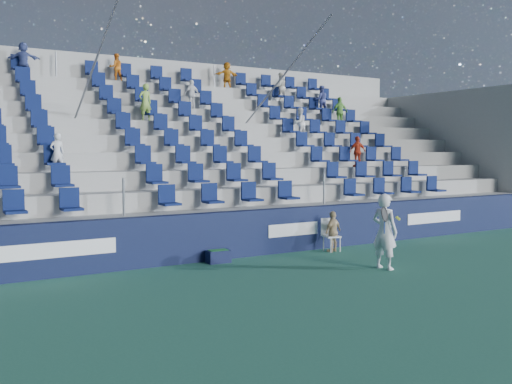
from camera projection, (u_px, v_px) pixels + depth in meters
ground at (316, 280)px, 12.14m from camera, size 70.00×70.00×0.00m
sponsor_wall at (243, 234)px, 14.79m from camera, size 24.00×0.32×1.20m
grandstand at (167, 169)px, 19.04m from camera, size 24.00×8.17×6.63m
tennis_player at (385, 231)px, 13.21m from camera, size 0.69×0.72×1.76m
line_judge_chair at (330, 232)px, 15.63m from camera, size 0.47×0.49×0.90m
line_judge at (333, 231)px, 15.50m from camera, size 0.70×0.45×1.11m
ball_bin at (218, 256)px, 14.01m from camera, size 0.59×0.40×0.32m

